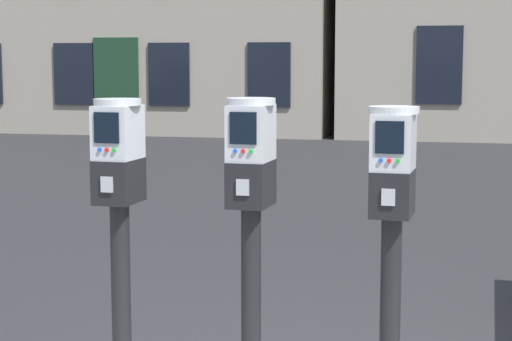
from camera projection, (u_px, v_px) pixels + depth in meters
The scene contains 3 objects.
parking_meter_near_kerb at pixel (119, 190), 4.11m from camera, with size 0.23×0.26×1.34m.
parking_meter_twin_adjacent at pixel (251, 193), 3.98m from camera, with size 0.23×0.26×1.35m.
parking_meter_end_of_row at pixel (392, 202), 3.84m from camera, with size 0.23×0.26×1.32m.
Camera 1 is at (0.64, -4.00, 1.66)m, focal length 63.08 mm.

